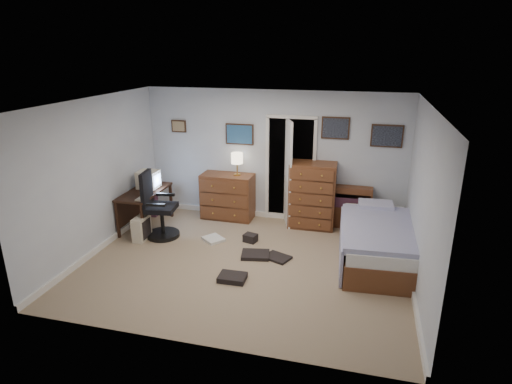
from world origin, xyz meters
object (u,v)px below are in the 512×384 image
computer_desk (141,199)px  low_dresser (228,196)px  office_chair (158,212)px  tall_dresser (312,195)px  bed (376,241)px

computer_desk → low_dresser: bearing=29.3°
office_chair → low_dresser: size_ratio=1.19×
office_chair → tall_dresser: bearing=15.9°
computer_desk → low_dresser: size_ratio=1.23×
low_dresser → tall_dresser: 1.67m
tall_dresser → low_dresser: bearing=177.4°
tall_dresser → bed: (1.17, -1.11, -0.29)m
computer_desk → office_chair: (0.52, -0.35, -0.08)m
computer_desk → low_dresser: low_dresser is taller
low_dresser → bed: low_dresser is taller
tall_dresser → bed: size_ratio=0.57×
low_dresser → bed: size_ratio=0.47×
computer_desk → tall_dresser: tall_dresser is taller
computer_desk → office_chair: 0.63m
bed → tall_dresser: bearing=133.2°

